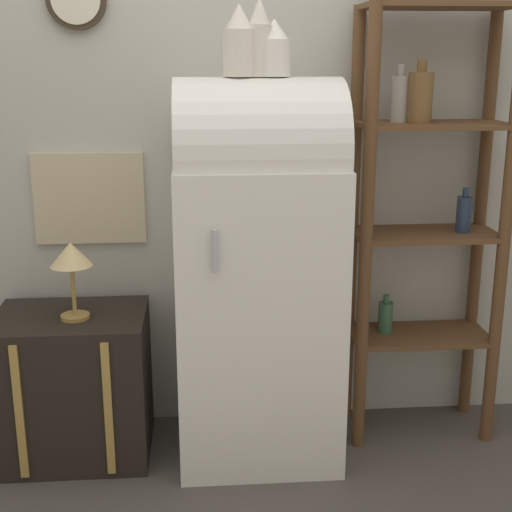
{
  "coord_description": "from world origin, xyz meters",
  "views": [
    {
      "loc": [
        -0.22,
        -2.36,
        1.55
      ],
      "look_at": [
        -0.01,
        0.27,
        0.82
      ],
      "focal_mm": 50.0,
      "sensor_mm": 36.0,
      "label": 1
    }
  ],
  "objects_px": {
    "vase_right": "(274,50)",
    "desk_lamp": "(71,260)",
    "refrigerator": "(258,267)",
    "vase_center": "(259,39)",
    "vase_left": "(239,43)",
    "suitcase_trunk": "(74,385)"
  },
  "relations": [
    {
      "from": "vase_left",
      "to": "vase_right",
      "type": "xyz_separation_m",
      "value": [
        0.13,
        0.01,
        -0.02
      ]
    },
    {
      "from": "suitcase_trunk",
      "to": "vase_center",
      "type": "distance_m",
      "value": 1.51
    },
    {
      "from": "desk_lamp",
      "to": "vase_left",
      "type": "bearing_deg",
      "value": 1.34
    },
    {
      "from": "vase_left",
      "to": "vase_right",
      "type": "relative_size",
      "value": 1.26
    },
    {
      "from": "vase_right",
      "to": "desk_lamp",
      "type": "height_order",
      "value": "vase_right"
    },
    {
      "from": "refrigerator",
      "to": "suitcase_trunk",
      "type": "xyz_separation_m",
      "value": [
        -0.73,
        0.02,
        -0.48
      ]
    },
    {
      "from": "vase_left",
      "to": "vase_right",
      "type": "distance_m",
      "value": 0.13
    },
    {
      "from": "suitcase_trunk",
      "to": "vase_right",
      "type": "relative_size",
      "value": 2.96
    },
    {
      "from": "suitcase_trunk",
      "to": "desk_lamp",
      "type": "xyz_separation_m",
      "value": [
        0.03,
        -0.04,
        0.53
      ]
    },
    {
      "from": "refrigerator",
      "to": "vase_center",
      "type": "relative_size",
      "value": 5.39
    },
    {
      "from": "vase_left",
      "to": "refrigerator",
      "type": "bearing_deg",
      "value": 4.7
    },
    {
      "from": "suitcase_trunk",
      "to": "vase_right",
      "type": "height_order",
      "value": "vase_right"
    },
    {
      "from": "vase_right",
      "to": "vase_center",
      "type": "bearing_deg",
      "value": -171.74
    },
    {
      "from": "vase_center",
      "to": "desk_lamp",
      "type": "height_order",
      "value": "vase_center"
    },
    {
      "from": "vase_center",
      "to": "vase_right",
      "type": "relative_size",
      "value": 1.38
    },
    {
      "from": "suitcase_trunk",
      "to": "vase_left",
      "type": "distance_m",
      "value": 1.47
    },
    {
      "from": "refrigerator",
      "to": "desk_lamp",
      "type": "bearing_deg",
      "value": -178.34
    },
    {
      "from": "refrigerator",
      "to": "vase_center",
      "type": "xyz_separation_m",
      "value": [
        0.01,
        -0.0,
        0.84
      ]
    },
    {
      "from": "vase_center",
      "to": "vase_right",
      "type": "xyz_separation_m",
      "value": [
        0.05,
        0.01,
        -0.04
      ]
    },
    {
      "from": "suitcase_trunk",
      "to": "vase_right",
      "type": "xyz_separation_m",
      "value": [
        0.79,
        -0.01,
        1.28
      ]
    },
    {
      "from": "vase_left",
      "to": "desk_lamp",
      "type": "height_order",
      "value": "vase_left"
    },
    {
      "from": "suitcase_trunk",
      "to": "vase_center",
      "type": "xyz_separation_m",
      "value": [
        0.74,
        -0.02,
        1.32
      ]
    }
  ]
}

